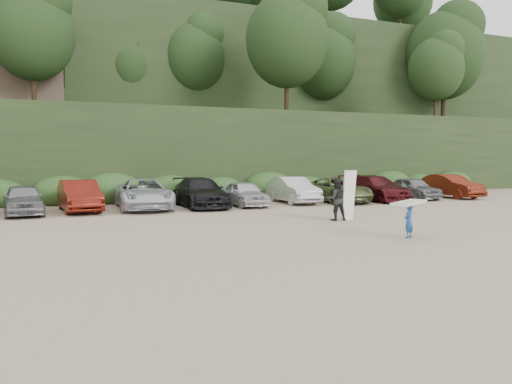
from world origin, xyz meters
name	(u,v)px	position (x,y,z in m)	size (l,w,h in m)	color
ground	(313,231)	(0.00, 0.00, 0.00)	(120.00, 120.00, 0.00)	tan
hillside_backdrop	(140,73)	(-0.26, 35.93, 11.22)	(90.00, 41.50, 28.00)	black
parked_cars	(174,194)	(-2.96, 9.91, 0.77)	(39.66, 6.36, 1.63)	#ADADB2
child_surfer	(409,213)	(2.31, -2.61, 0.86)	(2.10, 1.61, 1.26)	navy
adult_surfer	(337,199)	(2.49, 2.30, 0.95)	(1.39, 0.90, 2.19)	black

